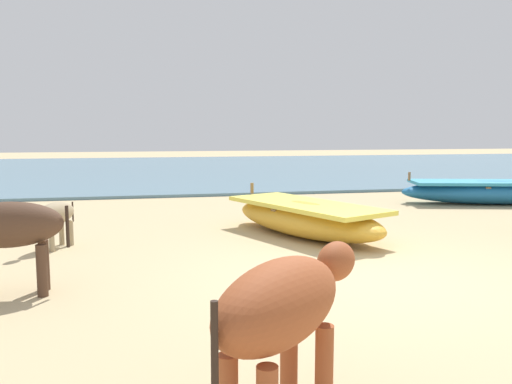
% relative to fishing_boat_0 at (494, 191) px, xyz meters
% --- Properties ---
extents(ground, '(80.00, 80.00, 0.00)m').
position_rel_fishing_boat_0_xyz_m(ground, '(-5.53, -5.24, -0.30)').
color(ground, tan).
extents(sea_water, '(60.00, 20.00, 0.08)m').
position_rel_fishing_boat_0_xyz_m(sea_water, '(-5.53, 12.79, -0.26)').
color(sea_water, slate).
rests_on(sea_water, ground).
extents(fishing_boat_0, '(4.50, 2.18, 0.75)m').
position_rel_fishing_boat_0_xyz_m(fishing_boat_0, '(0.00, 0.00, 0.00)').
color(fishing_boat_0, '#1E669E').
rests_on(fishing_boat_0, ground).
extents(fishing_boat_4, '(2.35, 3.48, 0.75)m').
position_rel_fishing_boat_0_xyz_m(fishing_boat_4, '(-5.53, -2.67, 0.00)').
color(fishing_boat_4, gold).
rests_on(fishing_boat_4, ground).
extents(cow_adult_dark, '(1.53, 0.53, 0.99)m').
position_rel_fishing_boat_0_xyz_m(cow_adult_dark, '(-9.55, -5.06, 0.42)').
color(cow_adult_dark, '#4C3323').
rests_on(cow_adult_dark, ground).
extents(calf_far_dun, '(0.68, 0.99, 0.68)m').
position_rel_fishing_boat_0_xyz_m(calf_far_dun, '(-9.40, -2.82, 0.19)').
color(calf_far_dun, tan).
rests_on(calf_far_dun, ground).
extents(cow_second_adult_rust, '(1.29, 1.28, 1.01)m').
position_rel_fishing_boat_0_xyz_m(cow_second_adult_rust, '(-7.36, -8.03, 0.43)').
color(cow_second_adult_rust, '#9E4C28').
rests_on(cow_second_adult_rust, ground).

